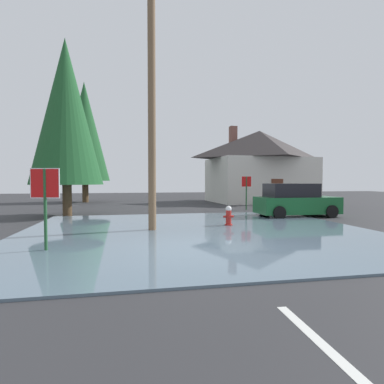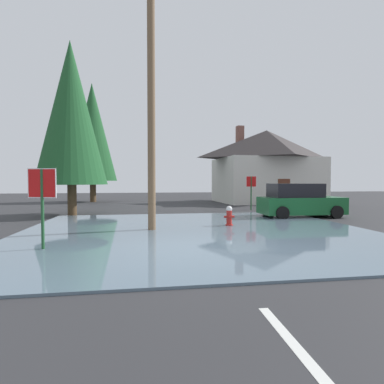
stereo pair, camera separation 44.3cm
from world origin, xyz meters
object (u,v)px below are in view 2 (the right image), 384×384
object	(u,v)px
house	(266,165)
utility_pole	(151,91)
pine_tree_tall_left	(71,113)
parked_car	(299,201)
pine_tree_mid_left	(92,132)
fire_hydrant	(229,217)
stop_sign_far	(251,186)
stop_sign_near	(42,192)

from	to	relation	value
house	utility_pole	bearing A→B (deg)	-126.11
house	pine_tree_tall_left	size ratio (longest dim) A/B	0.99
house	parked_car	size ratio (longest dim) A/B	2.21
utility_pole	pine_tree_mid_left	bearing A→B (deg)	106.09
house	pine_tree_mid_left	distance (m)	15.42
fire_hydrant	stop_sign_far	world-z (taller)	stop_sign_far
pine_tree_tall_left	pine_tree_mid_left	world-z (taller)	pine_tree_mid_left
utility_pole	stop_sign_far	world-z (taller)	utility_pole
house	fire_hydrant	bearing A→B (deg)	-117.98
stop_sign_near	house	size ratio (longest dim) A/B	0.24
fire_hydrant	pine_tree_tall_left	world-z (taller)	pine_tree_tall_left
parked_car	pine_tree_tall_left	distance (m)	12.74
house	pine_tree_tall_left	world-z (taller)	pine_tree_tall_left
stop_sign_near	house	world-z (taller)	house
stop_sign_near	pine_tree_tall_left	size ratio (longest dim) A/B	0.24
parked_car	pine_tree_tall_left	xyz separation A→B (m)	(-11.61, 2.51, 4.61)
house	pine_tree_mid_left	size ratio (longest dim) A/B	0.89
stop_sign_near	house	bearing A→B (deg)	51.98
fire_hydrant	parked_car	size ratio (longest dim) A/B	0.20
pine_tree_mid_left	parked_car	bearing A→B (deg)	-47.00
house	pine_tree_tall_left	bearing A→B (deg)	-149.70
house	pine_tree_tall_left	distance (m)	16.77
utility_pole	pine_tree_tall_left	bearing A→B (deg)	125.51
house	parked_car	xyz separation A→B (m)	(-2.75, -10.90, -2.43)
utility_pole	pine_tree_mid_left	distance (m)	17.03
stop_sign_far	pine_tree_tall_left	xyz separation A→B (m)	(-10.44, -1.36, 3.90)
stop_sign_far	house	size ratio (longest dim) A/B	0.23
utility_pole	house	distance (m)	17.55
utility_pole	house	bearing A→B (deg)	53.89
parked_car	pine_tree_tall_left	bearing A→B (deg)	167.82
house	stop_sign_near	bearing A→B (deg)	-128.02
house	stop_sign_far	bearing A→B (deg)	-119.13
fire_hydrant	pine_tree_mid_left	xyz separation A→B (m)	(-7.82, 15.75, 5.65)
utility_pole	parked_car	size ratio (longest dim) A/B	2.38
house	pine_tree_mid_left	bearing A→B (deg)	171.52
pine_tree_tall_left	pine_tree_mid_left	bearing A→B (deg)	93.43
house	pine_tree_mid_left	xyz separation A→B (m)	(-15.00, 2.24, 2.82)
parked_car	pine_tree_mid_left	distance (m)	18.71
pine_tree_tall_left	pine_tree_mid_left	xyz separation A→B (m)	(-0.64, 10.63, 0.63)
fire_hydrant	parked_car	distance (m)	5.16
stop_sign_near	parked_car	size ratio (longest dim) A/B	0.53
parked_car	stop_sign_far	bearing A→B (deg)	106.83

